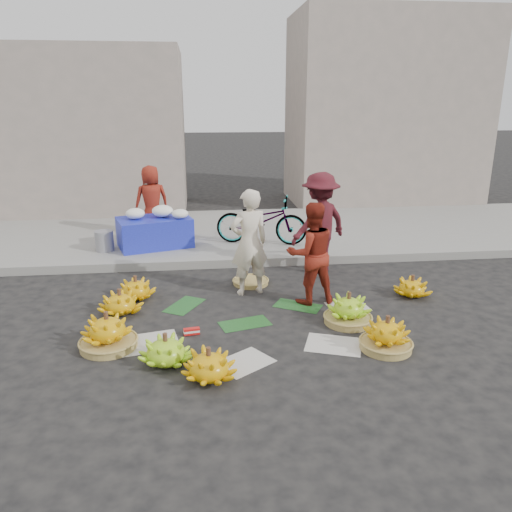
{
  "coord_description": "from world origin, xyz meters",
  "views": [
    {
      "loc": [
        -0.63,
        -6.13,
        2.8
      ],
      "look_at": [
        0.13,
        0.51,
        0.7
      ],
      "focal_mm": 35.0,
      "sensor_mm": 36.0,
      "label": 1
    }
  ],
  "objects": [
    {
      "name": "incense_stack",
      "position": [
        -0.79,
        -0.44,
        0.05
      ],
      "size": [
        0.21,
        0.09,
        0.08
      ],
      "primitive_type": "cube",
      "rotation": [
        0.0,
        0.0,
        0.15
      ],
      "color": "red",
      "rests_on": "ground"
    },
    {
      "name": "grey_bucket",
      "position": [
        -2.41,
        3.0,
        0.31
      ],
      "size": [
        0.33,
        0.33,
        0.38
      ],
      "primitive_type": "cylinder",
      "color": "gray",
      "rests_on": "sidewalk"
    },
    {
      "name": "building_left",
      "position": [
        -4.0,
        7.2,
        2.0
      ],
      "size": [
        6.0,
        3.0,
        4.0
      ],
      "primitive_type": "cube",
      "color": "gray",
      "rests_on": "sidewalk"
    },
    {
      "name": "basket_spare",
      "position": [
        0.13,
        1.27,
        0.03
      ],
      "size": [
        0.58,
        0.58,
        0.06
      ],
      "primitive_type": "cylinder",
      "rotation": [
        0.0,
        0.0,
        -0.05
      ],
      "color": "olive",
      "rests_on": "ground"
    },
    {
      "name": "sidewalk",
      "position": [
        0.0,
        4.3,
        0.06
      ],
      "size": [
        40.0,
        4.0,
        0.12
      ],
      "primitive_type": "cube",
      "color": "gray",
      "rests_on": "ground"
    },
    {
      "name": "flower_table",
      "position": [
        -1.49,
        3.2,
        0.44
      ],
      "size": [
        1.51,
        1.17,
        0.77
      ],
      "rotation": [
        0.0,
        0.0,
        0.29
      ],
      "color": "#1C24B6",
      "rests_on": "sidewalk"
    },
    {
      "name": "banana_bunch_4",
      "position": [
        1.24,
        -0.32,
        0.18
      ],
      "size": [
        0.66,
        0.66,
        0.43
      ],
      "rotation": [
        0.0,
        0.0,
        0.27
      ],
      "color": "olive",
      "rests_on": "ground"
    },
    {
      "name": "vendor_red",
      "position": [
        0.9,
        0.45,
        0.73
      ],
      "size": [
        0.78,
        0.65,
        1.46
      ],
      "primitive_type": "imported",
      "rotation": [
        0.0,
        0.0,
        3.28
      ],
      "color": "maroon",
      "rests_on": "ground"
    },
    {
      "name": "banana_bunch_1",
      "position": [
        -1.06,
        -1.13,
        0.16
      ],
      "size": [
        0.64,
        0.64,
        0.37
      ],
      "rotation": [
        0.0,
        0.0,
        0.09
      ],
      "color": "#7DC51C",
      "rests_on": "ground"
    },
    {
      "name": "banana_bunch_2",
      "position": [
        -0.6,
        -1.5,
        0.16
      ],
      "size": [
        0.66,
        0.66,
        0.37
      ],
      "rotation": [
        0.0,
        0.0,
        -0.14
      ],
      "color": "#E9B10B",
      "rests_on": "ground"
    },
    {
      "name": "curb",
      "position": [
        0.0,
        2.2,
        0.07
      ],
      "size": [
        40.0,
        0.25,
        0.15
      ],
      "primitive_type": "cube",
      "color": "gray",
      "rests_on": "ground"
    },
    {
      "name": "newspaper_scatter",
      "position": [
        0.0,
        -0.8,
        0.0
      ],
      "size": [
        3.2,
        1.8,
        0.0
      ],
      "primitive_type": null,
      "color": "beige",
      "rests_on": "ground"
    },
    {
      "name": "banana_bunch_3",
      "position": [
        1.48,
        -1.07,
        0.18
      ],
      "size": [
        0.6,
        0.6,
        0.42
      ],
      "rotation": [
        0.0,
        0.0,
        -0.13
      ],
      "color": "olive",
      "rests_on": "ground"
    },
    {
      "name": "banana_bunch_5",
      "position": [
        2.46,
        0.48,
        0.14
      ],
      "size": [
        0.63,
        0.63,
        0.33
      ],
      "rotation": [
        0.0,
        0.0,
        0.26
      ],
      "color": "#E9B10B",
      "rests_on": "ground"
    },
    {
      "name": "banana_leaves",
      "position": [
        -0.1,
        0.2,
        0.0
      ],
      "size": [
        2.0,
        1.0,
        0.0
      ],
      "primitive_type": null,
      "color": "#194C1D",
      "rests_on": "ground"
    },
    {
      "name": "banana_bunch_7",
      "position": [
        -1.61,
        0.86,
        0.15
      ],
      "size": [
        0.59,
        0.59,
        0.35
      ],
      "rotation": [
        0.0,
        0.0,
        -0.06
      ],
      "color": "#E9B10B",
      "rests_on": "ground"
    },
    {
      "name": "ground",
      "position": [
        0.0,
        0.0,
        0.0
      ],
      "size": [
        80.0,
        80.0,
        0.0
      ],
      "primitive_type": "plane",
      "color": "black",
      "rests_on": "ground"
    },
    {
      "name": "banana_bunch_6",
      "position": [
        -1.76,
        0.33,
        0.16
      ],
      "size": [
        0.72,
        0.72,
        0.36
      ],
      "rotation": [
        0.0,
        0.0,
        -0.31
      ],
      "color": "#E9B10B",
      "rests_on": "ground"
    },
    {
      "name": "man_striped",
      "position": [
        1.34,
        1.77,
        0.84
      ],
      "size": [
        1.25,
        1.07,
        1.68
      ],
      "primitive_type": "imported",
      "rotation": [
        0.0,
        0.0,
        3.64
      ],
      "color": "maroon",
      "rests_on": "ground"
    },
    {
      "name": "building_right",
      "position": [
        4.5,
        7.7,
        2.5
      ],
      "size": [
        5.0,
        3.0,
        5.0
      ],
      "primitive_type": "cube",
      "color": "gray",
      "rests_on": "sidewalk"
    },
    {
      "name": "vendor_cream",
      "position": [
        0.07,
        0.88,
        0.79
      ],
      "size": [
        0.66,
        0.52,
        1.59
      ],
      "primitive_type": "imported",
      "rotation": [
        0.0,
        0.0,
        3.4
      ],
      "color": "#F1E4CB",
      "rests_on": "ground"
    },
    {
      "name": "bicycle",
      "position": [
        0.53,
        3.16,
        0.58
      ],
      "size": [
        1.04,
        1.85,
        0.92
      ],
      "primitive_type": "imported",
      "rotation": [
        0.0,
        0.0,
        1.31
      ],
      "color": "gray",
      "rests_on": "sidewalk"
    },
    {
      "name": "flower_vendor",
      "position": [
        -1.61,
        4.07,
        0.84
      ],
      "size": [
        0.81,
        0.66,
        1.43
      ],
      "primitive_type": "imported",
      "rotation": [
        0.0,
        0.0,
        3.47
      ],
      "color": "maroon",
      "rests_on": "sidewalk"
    },
    {
      "name": "banana_bunch_0",
      "position": [
        -1.76,
        -0.66,
        0.2
      ],
      "size": [
        0.67,
        0.67,
        0.46
      ],
      "rotation": [
        0.0,
        0.0,
        -0.15
      ],
      "color": "olive",
      "rests_on": "ground"
    }
  ]
}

